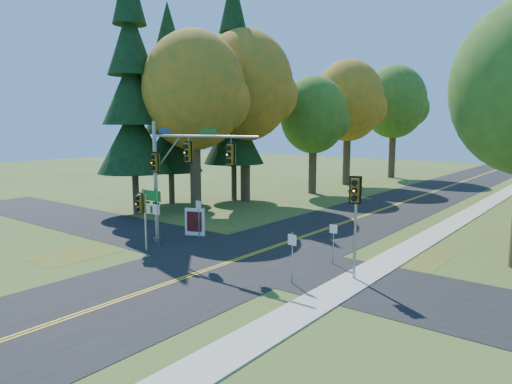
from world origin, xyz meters
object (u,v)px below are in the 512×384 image
Objects in this scene: east_signal_pole at (355,202)px; traffic_mast at (177,167)px; route_sign_cluster at (151,206)px; info_kiosk at (195,222)px.

traffic_mast is at bearing 171.24° from east_signal_pole.
route_sign_cluster is 3.42m from info_kiosk.
route_sign_cluster is at bearing -164.72° from traffic_mast.
traffic_mast is at bearing 11.42° from route_sign_cluster.
info_kiosk is at bearing 80.70° from route_sign_cluster.
info_kiosk is (0.31, 3.10, -1.42)m from route_sign_cluster.
traffic_mast is at bearing -85.58° from info_kiosk.
east_signal_pole is at bearing -32.00° from info_kiosk.
east_signal_pole is 1.43× the size of route_sign_cluster.
info_kiosk is (-11.60, 1.64, -2.66)m from east_signal_pole.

